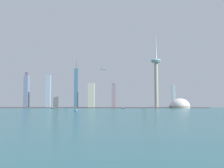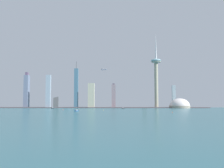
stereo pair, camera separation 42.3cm
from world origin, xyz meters
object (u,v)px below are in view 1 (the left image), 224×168
stadium_dome (180,106)px  channel_buoy_2 (104,110)px  skyscraper_4 (48,91)px  observation_tower (156,72)px  skyscraper_3 (76,88)px  boat_0 (123,108)px  skyscraper_5 (91,96)px  skyscraper_8 (57,87)px  skyscraper_0 (144,92)px  airplane (104,70)px  channel_buoy_0 (63,110)px  skyscraper_6 (27,91)px  skyscraper_7 (114,96)px  skyscraper_1 (174,96)px  skyscraper_2 (67,101)px  boat_1 (53,108)px  boat_2 (76,111)px  channel_buoy_1 (173,112)px

stadium_dome → channel_buoy_2: size_ratio=40.37×
skyscraper_4 → channel_buoy_2: size_ratio=64.94×
observation_tower → channel_buoy_2: bearing=-127.6°
skyscraper_3 → boat_0: (178.24, -121.69, -74.96)m
stadium_dome → skyscraper_4: size_ratio=0.62×
skyscraper_5 → channel_buoy_2: size_ratio=48.20×
skyscraper_8 → skyscraper_0: bearing=3.7°
airplane → channel_buoy_0: bearing=-75.4°
observation_tower → airplane: (-205.13, 29.64, 14.34)m
skyscraper_6 → skyscraper_7: size_ratio=1.48×
skyscraper_1 → airplane: 302.67m
skyscraper_0 → channel_buoy_2: skyscraper_0 is taller
skyscraper_7 → skyscraper_4: bearing=-174.6°
skyscraper_2 → skyscraper_4: skyscraper_4 is taller
observation_tower → skyscraper_4: observation_tower is taller
skyscraper_7 → boat_0: 145.57m
skyscraper_4 → channel_buoy_2: skyscraper_4 is taller
skyscraper_2 → skyscraper_7: size_ratio=0.79×
skyscraper_1 → skyscraper_4: bearing=-173.2°
skyscraper_1 → channel_buoy_2: size_ratio=45.90×
stadium_dome → channel_buoy_0: 450.39m
boat_1 → boat_2: 234.61m
skyscraper_2 → skyscraper_7: skyscraper_7 is taller
skyscraper_4 → skyscraper_6: skyscraper_6 is taller
skyscraper_4 → skyscraper_0: bearing=14.9°
skyscraper_4 → airplane: airplane is taller
skyscraper_1 → skyscraper_6: 592.84m
skyscraper_7 → boat_1: 241.07m
skyscraper_2 → skyscraper_4: (-47.43, -117.63, 37.40)m
skyscraper_0 → skyscraper_2: (-334.00, 16.13, -36.78)m
skyscraper_5 → skyscraper_1: bearing=10.9°
skyscraper_5 → skyscraper_7: skyscraper_7 is taller
skyscraper_0 → boat_0: (-97.25, -212.54, -61.00)m
stadium_dome → boat_0: size_ratio=8.37×
skyscraper_5 → skyscraper_2: bearing=134.3°
channel_buoy_0 → stadium_dome: bearing=28.0°
channel_buoy_1 → boat_0: bearing=113.3°
skyscraper_4 → skyscraper_7: (251.25, 23.62, -17.18)m
skyscraper_0 → boat_2: 452.54m
boat_2 → airplane: (56.54, 332.05, 151.64)m
observation_tower → channel_buoy_1: observation_tower is taller
observation_tower → boat_2: size_ratio=17.56×
stadium_dome → skyscraper_5: bearing=-179.4°
skyscraper_4 → skyscraper_5: skyscraper_4 is taller
skyscraper_0 → skyscraper_8: 370.27m
skyscraper_0 → boat_2: bearing=-120.2°
boat_0 → boat_2: bearing=37.3°
skyscraper_5 → boat_0: skyscraper_5 is taller
skyscraper_3 → boat_0: 228.46m
skyscraper_8 → skyscraper_5: bearing=-28.0°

